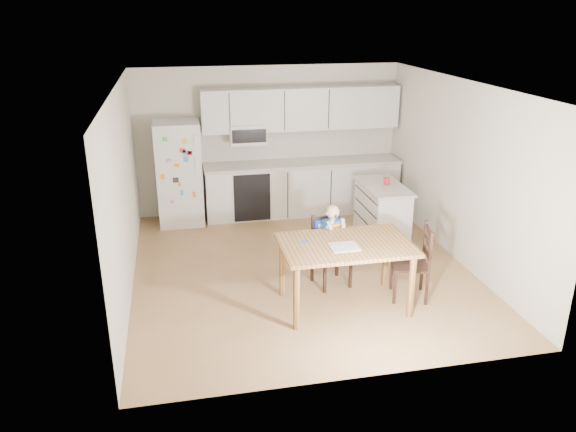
% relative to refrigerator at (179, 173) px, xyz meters
% --- Properties ---
extents(room, '(4.52, 5.01, 2.51)m').
position_rel_refrigerator_xyz_m(room, '(1.55, -1.67, 0.40)').
color(room, olive).
rests_on(room, ground).
extents(refrigerator, '(0.72, 0.70, 1.70)m').
position_rel_refrigerator_xyz_m(refrigerator, '(0.00, 0.00, 0.00)').
color(refrigerator, silver).
rests_on(refrigerator, ground).
extents(kitchen_run, '(3.37, 0.62, 2.15)m').
position_rel_refrigerator_xyz_m(kitchen_run, '(2.05, 0.09, 0.03)').
color(kitchen_run, silver).
rests_on(kitchen_run, ground).
extents(kitchen_island, '(0.60, 1.15, 0.85)m').
position_rel_refrigerator_xyz_m(kitchen_island, '(3.04, -1.27, -0.42)').
color(kitchen_island, silver).
rests_on(kitchen_island, ground).
extents(red_cup, '(0.09, 0.09, 0.11)m').
position_rel_refrigerator_xyz_m(red_cup, '(3.09, -1.27, 0.05)').
color(red_cup, red).
rests_on(red_cup, kitchen_island).
extents(dining_table, '(1.53, 0.98, 0.82)m').
position_rel_refrigerator_xyz_m(dining_table, '(1.83, -3.25, -0.14)').
color(dining_table, brown).
rests_on(dining_table, ground).
extents(napkin, '(0.32, 0.28, 0.01)m').
position_rel_refrigerator_xyz_m(napkin, '(1.78, -3.36, -0.02)').
color(napkin, '#ADADB2').
rests_on(napkin, dining_table).
extents(toddler_spoon, '(0.12, 0.06, 0.02)m').
position_rel_refrigerator_xyz_m(toddler_spoon, '(1.34, -3.14, -0.02)').
color(toddler_spoon, '#1331AA').
rests_on(toddler_spoon, dining_table).
extents(chair_booster, '(0.48, 0.48, 1.09)m').
position_rel_refrigerator_xyz_m(chair_booster, '(1.82, -2.64, -0.20)').
color(chair_booster, black).
rests_on(chair_booster, ground).
extents(chair_side, '(0.52, 0.52, 0.95)m').
position_rel_refrigerator_xyz_m(chair_side, '(2.77, -3.23, -0.31)').
color(chair_side, black).
rests_on(chair_side, ground).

